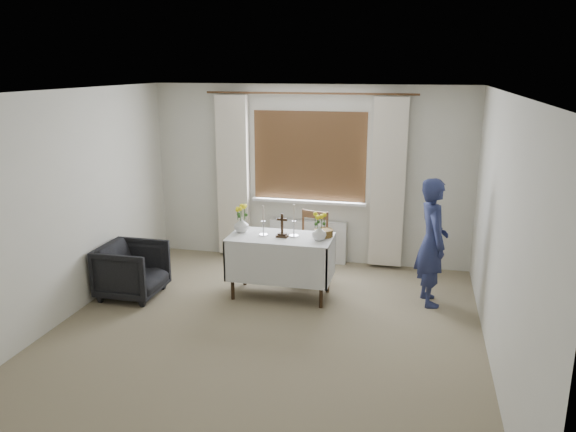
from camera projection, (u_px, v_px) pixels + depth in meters
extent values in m
plane|color=gray|center=(263.00, 337.00, 5.86)|extent=(5.00, 5.00, 0.00)
cube|color=white|center=(281.00, 266.00, 6.81)|extent=(1.24, 0.64, 0.76)
imported|color=black|center=(132.00, 270.00, 6.82)|extent=(0.73, 0.71, 0.66)
imported|color=navy|center=(432.00, 242.00, 6.51)|extent=(0.49, 0.63, 1.51)
cube|color=silver|center=(308.00, 241.00, 8.05)|extent=(1.10, 0.10, 0.60)
imported|color=silver|center=(241.00, 225.00, 6.86)|extent=(0.23, 0.23, 0.19)
imported|color=silver|center=(319.00, 233.00, 6.55)|extent=(0.18, 0.18, 0.18)
cylinder|color=brown|center=(324.00, 233.00, 6.71)|extent=(0.29, 0.29, 0.09)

